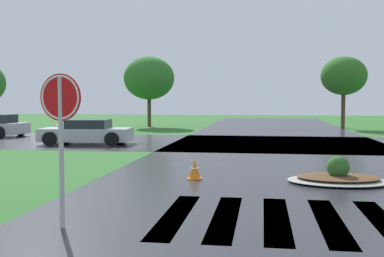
{
  "coord_description": "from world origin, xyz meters",
  "views": [
    {
      "loc": [
        -0.7,
        -3.42,
        2.1
      ],
      "look_at": [
        -2.99,
        11.83,
        1.15
      ],
      "focal_mm": 44.43,
      "sensor_mm": 36.0,
      "label": 1
    }
  ],
  "objects_px": {
    "drainage_pipe_stack": "(80,131)",
    "traffic_cone": "(195,170)",
    "car_white_sedan": "(87,132)",
    "stop_sign": "(61,114)",
    "median_island": "(338,177)"
  },
  "relations": [
    {
      "from": "stop_sign",
      "to": "traffic_cone",
      "type": "distance_m",
      "value": 5.45
    },
    {
      "from": "stop_sign",
      "to": "median_island",
      "type": "height_order",
      "value": "stop_sign"
    },
    {
      "from": "traffic_cone",
      "to": "drainage_pipe_stack",
      "type": "bearing_deg",
      "value": 123.51
    },
    {
      "from": "median_island",
      "to": "drainage_pipe_stack",
      "type": "relative_size",
      "value": 0.81
    },
    {
      "from": "median_island",
      "to": "traffic_cone",
      "type": "bearing_deg",
      "value": 179.5
    },
    {
      "from": "drainage_pipe_stack",
      "to": "traffic_cone",
      "type": "height_order",
      "value": "drainage_pipe_stack"
    },
    {
      "from": "median_island",
      "to": "traffic_cone",
      "type": "xyz_separation_m",
      "value": [
        -3.64,
        0.03,
        0.1
      ]
    },
    {
      "from": "stop_sign",
      "to": "median_island",
      "type": "relative_size",
      "value": 1.01
    },
    {
      "from": "drainage_pipe_stack",
      "to": "traffic_cone",
      "type": "bearing_deg",
      "value": -56.49
    },
    {
      "from": "median_island",
      "to": "car_white_sedan",
      "type": "distance_m",
      "value": 13.38
    },
    {
      "from": "drainage_pipe_stack",
      "to": "median_island",
      "type": "bearing_deg",
      "value": -46.19
    },
    {
      "from": "stop_sign",
      "to": "median_island",
      "type": "distance_m",
      "value": 7.32
    },
    {
      "from": "median_island",
      "to": "car_white_sedan",
      "type": "relative_size",
      "value": 0.58
    },
    {
      "from": "median_island",
      "to": "drainage_pipe_stack",
      "type": "xyz_separation_m",
      "value": [
        -11.67,
        12.16,
        0.22
      ]
    },
    {
      "from": "car_white_sedan",
      "to": "traffic_cone",
      "type": "distance_m",
      "value": 10.9
    }
  ]
}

